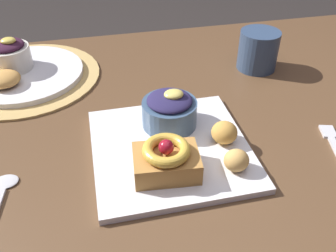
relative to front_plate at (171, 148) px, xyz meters
The scene contains 13 objects.
dining_table 0.12m from the front_plate, 57.66° to the left, with size 1.55×0.92×0.73m.
woven_placemat 0.42m from the front_plate, 130.05° to the left, with size 0.34×0.34×0.01m, color tan.
front_plate is the anchor object (origin of this frame).
cake_slice 0.07m from the front_plate, 109.18° to the right, with size 0.11×0.08×0.06m.
berry_ramekin 0.07m from the front_plate, 79.03° to the left, with size 0.10×0.10×0.07m.
fritter_front 0.10m from the front_plate, ahead, with size 0.05×0.05×0.04m, color gold.
fritter_middle 0.12m from the front_plate, 41.34° to the right, with size 0.04×0.04×0.04m, color tan.
back_plate 0.42m from the front_plate, 130.05° to the left, with size 0.27×0.27×0.01m, color white.
back_ramekin 0.45m from the front_plate, 130.51° to the left, with size 0.09×0.09×0.08m.
back_pastry 0.40m from the front_plate, 138.37° to the left, with size 0.07×0.07×0.03m, color #C68E47.
fork 0.29m from the front_plate, ahead, with size 0.05×0.13×0.00m.
spoon 0.28m from the front_plate, behind, with size 0.04×0.13×0.00m.
coffee_mug 0.37m from the front_plate, 43.06° to the left, with size 0.09×0.09×0.09m, color #334766.
Camera 1 is at (-0.15, -0.53, 1.15)m, focal length 39.02 mm.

